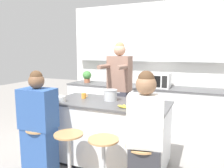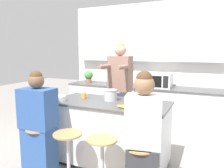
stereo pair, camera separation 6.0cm
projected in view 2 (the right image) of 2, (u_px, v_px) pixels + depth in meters
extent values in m
plane|color=gray|center=(110.00, 162.00, 3.29)|extent=(16.00, 16.00, 0.00)
cube|color=silver|center=(147.00, 65.00, 4.87)|extent=(3.53, 0.06, 2.70)
cube|color=silver|center=(146.00, 44.00, 4.70)|extent=(3.25, 0.16, 0.75)
cube|color=silver|center=(141.00, 108.00, 4.67)|extent=(3.25, 0.64, 0.91)
cube|color=#4C4C4F|center=(142.00, 87.00, 4.61)|extent=(3.28, 0.67, 0.03)
cube|color=black|center=(110.00, 160.00, 3.29)|extent=(1.58, 0.70, 0.06)
cube|color=silver|center=(110.00, 132.00, 3.22)|extent=(1.66, 0.78, 0.85)
cube|color=#4C4C4F|center=(110.00, 103.00, 3.16)|extent=(1.70, 0.82, 0.03)
cylinder|color=#B7BABC|center=(41.00, 152.00, 2.89)|extent=(0.04, 0.04, 0.64)
cylinder|color=tan|center=(40.00, 128.00, 2.84)|extent=(0.35, 0.35, 0.02)
cylinder|color=#B7BABC|center=(69.00, 160.00, 2.69)|extent=(0.04, 0.04, 0.64)
cylinder|color=tan|center=(68.00, 134.00, 2.64)|extent=(0.35, 0.35, 0.02)
cylinder|color=#B7BABC|center=(102.00, 167.00, 2.53)|extent=(0.04, 0.04, 0.64)
cylinder|color=tan|center=(102.00, 139.00, 2.48)|extent=(0.35, 0.35, 0.02)
cylinder|color=tan|center=(141.00, 147.00, 2.29)|extent=(0.35, 0.35, 0.02)
cube|color=#383842|center=(120.00, 118.00, 3.83)|extent=(0.34, 0.24, 0.99)
cube|color=#896656|center=(120.00, 74.00, 3.71)|extent=(0.40, 0.24, 0.60)
cylinder|color=#896656|center=(104.00, 67.00, 3.53)|extent=(0.09, 0.33, 0.07)
cylinder|color=#896656|center=(122.00, 67.00, 3.38)|extent=(0.09, 0.33, 0.07)
sphere|color=tan|center=(120.00, 50.00, 3.65)|extent=(0.21, 0.21, 0.20)
sphere|color=#A37F51|center=(120.00, 47.00, 3.65)|extent=(0.17, 0.17, 0.16)
cube|color=#2D5193|center=(40.00, 152.00, 2.90)|extent=(0.42, 0.28, 0.68)
cube|color=#2D5193|center=(38.00, 108.00, 2.81)|extent=(0.46, 0.30, 0.52)
sphere|color=brown|center=(36.00, 81.00, 2.76)|extent=(0.20, 0.20, 0.20)
sphere|color=#513823|center=(36.00, 77.00, 2.75)|extent=(0.16, 0.16, 0.16)
cube|color=silver|center=(143.00, 121.00, 2.23)|extent=(0.40, 0.29, 0.55)
sphere|color=#936B4C|center=(144.00, 85.00, 2.18)|extent=(0.25, 0.25, 0.21)
sphere|color=#513823|center=(144.00, 79.00, 2.17)|extent=(0.20, 0.20, 0.17)
cylinder|color=#B7BABC|center=(111.00, 95.00, 3.23)|extent=(0.19, 0.19, 0.16)
cylinder|color=#B7BABC|center=(111.00, 90.00, 3.22)|extent=(0.21, 0.21, 0.01)
cylinder|color=#B7BABC|center=(103.00, 91.00, 3.27)|extent=(0.05, 0.01, 0.01)
cylinder|color=#B7BABC|center=(118.00, 93.00, 3.17)|extent=(0.05, 0.01, 0.01)
cylinder|color=white|center=(59.00, 99.00, 3.18)|extent=(0.18, 0.18, 0.08)
cylinder|color=orange|center=(84.00, 96.00, 3.39)|extent=(0.07, 0.07, 0.09)
torus|color=orange|center=(87.00, 96.00, 3.37)|extent=(0.04, 0.01, 0.04)
ellipsoid|color=yellow|center=(121.00, 107.00, 2.78)|extent=(0.11, 0.04, 0.05)
ellipsoid|color=yellow|center=(120.00, 106.00, 2.82)|extent=(0.09, 0.11, 0.05)
ellipsoid|color=yellow|center=(124.00, 106.00, 2.80)|extent=(0.10, 0.10, 0.05)
cube|color=gold|center=(136.00, 101.00, 2.80)|extent=(0.08, 0.08, 0.18)
cylinder|color=white|center=(136.00, 94.00, 2.78)|extent=(0.04, 0.04, 0.02)
cube|color=white|center=(158.00, 80.00, 4.41)|extent=(0.55, 0.39, 0.29)
cube|color=black|center=(153.00, 81.00, 4.25)|extent=(0.34, 0.01, 0.22)
cube|color=black|center=(166.00, 82.00, 4.15)|extent=(0.10, 0.01, 0.23)
cylinder|color=#A86042|center=(89.00, 81.00, 5.12)|extent=(0.14, 0.14, 0.09)
sphere|color=#478942|center=(89.00, 75.00, 5.10)|extent=(0.20, 0.20, 0.20)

